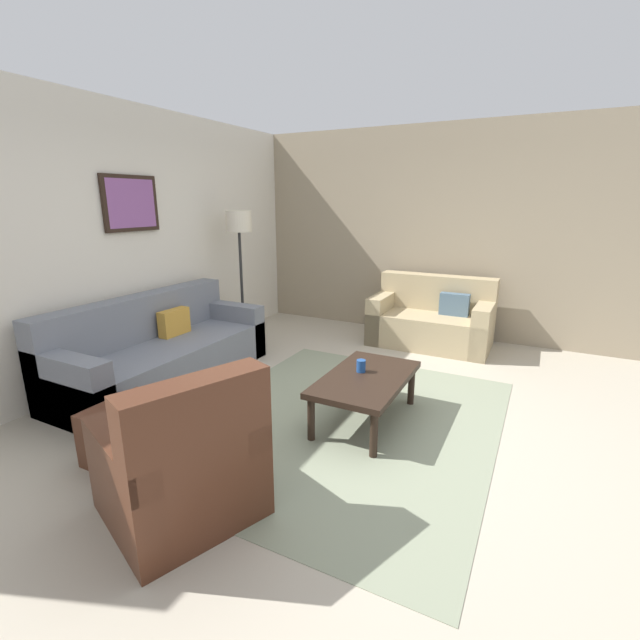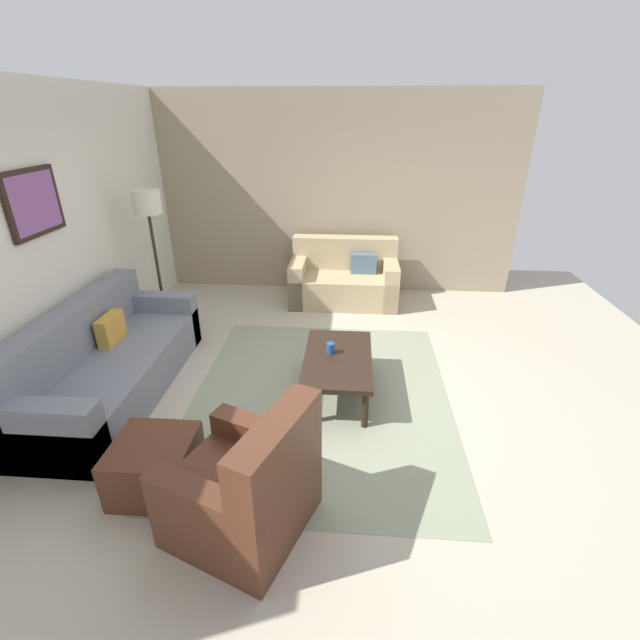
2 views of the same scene
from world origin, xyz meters
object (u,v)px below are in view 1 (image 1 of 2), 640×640
(ottoman, at_px, (136,433))
(framed_artwork, at_px, (131,203))
(armchair_leather, at_px, (185,471))
(coffee_table, at_px, (366,382))
(couch_main, at_px, (159,353))
(cup, at_px, (361,366))
(lamp_standing, at_px, (239,235))
(couch_loveseat, at_px, (432,321))

(ottoman, height_order, framed_artwork, framed_artwork)
(armchair_leather, height_order, framed_artwork, framed_artwork)
(coffee_table, bearing_deg, couch_main, 93.71)
(cup, bearing_deg, armchair_leather, 165.65)
(coffee_table, relative_size, lamp_standing, 0.64)
(ottoman, bearing_deg, coffee_table, -44.48)
(couch_main, distance_m, coffee_table, 2.26)
(couch_main, height_order, couch_loveseat, same)
(coffee_table, bearing_deg, lamp_standing, 59.97)
(ottoman, height_order, coffee_table, coffee_table)
(cup, bearing_deg, couch_main, 95.63)
(coffee_table, xyz_separation_m, lamp_standing, (1.30, 2.24, 1.05))
(couch_main, height_order, cup, couch_main)
(ottoman, distance_m, lamp_standing, 3.02)
(couch_main, height_order, armchair_leather, armchair_leather)
(cup, distance_m, lamp_standing, 2.67)
(lamp_standing, xyz_separation_m, framed_artwork, (-1.24, 0.42, 0.39))
(ottoman, bearing_deg, couch_loveseat, -19.01)
(ottoman, height_order, lamp_standing, lamp_standing)
(framed_artwork, bearing_deg, coffee_table, -91.31)
(ottoman, xyz_separation_m, lamp_standing, (2.59, 0.97, 1.21))
(couch_main, distance_m, couch_loveseat, 3.38)
(armchair_leather, height_order, ottoman, armchair_leather)
(armchair_leather, height_order, coffee_table, armchair_leather)
(lamp_standing, bearing_deg, armchair_leather, -148.90)
(ottoman, distance_m, coffee_table, 1.82)
(couch_main, relative_size, framed_artwork, 3.45)
(couch_loveseat, relative_size, armchair_leather, 1.45)
(couch_loveseat, relative_size, cup, 14.10)
(couch_loveseat, xyz_separation_m, lamp_standing, (-1.08, 2.24, 1.11))
(couch_loveseat, bearing_deg, armchair_leather, 172.90)
(armchair_leather, distance_m, framed_artwork, 3.11)
(cup, bearing_deg, lamp_standing, 60.48)
(couch_loveseat, xyz_separation_m, armchair_leather, (-3.97, 0.49, 0.00))
(ottoman, relative_size, framed_artwork, 0.84)
(coffee_table, bearing_deg, armchair_leather, 162.59)
(framed_artwork, bearing_deg, lamp_standing, -18.97)
(ottoman, xyz_separation_m, cup, (1.36, -1.20, 0.26))
(couch_main, xyz_separation_m, coffee_table, (0.15, -2.25, 0.06))
(coffee_table, height_order, cup, cup)
(couch_main, relative_size, coffee_table, 2.08)
(lamp_standing, bearing_deg, coffee_table, -120.03)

